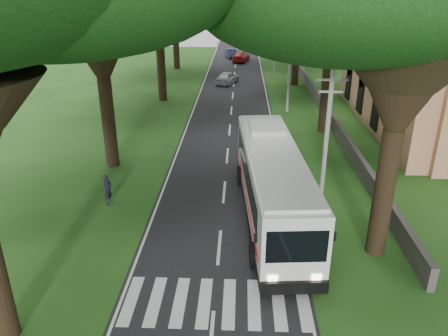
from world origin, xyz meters
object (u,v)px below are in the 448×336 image
(pole_mid, at_px, (289,69))
(distant_car_a, at_px, (227,78))
(distant_car_b, at_px, (231,53))
(pedestrian, at_px, (108,190))
(distant_car_c, at_px, (241,57))
(pole_far, at_px, (275,41))
(coach_bus, at_px, (273,182))
(church, at_px, (443,71))
(pole_near, at_px, (326,140))

(pole_mid, xyz_separation_m, distant_car_a, (-6.30, 12.10, -3.39))
(distant_car_b, relative_size, pedestrian, 2.30)
(distant_car_c, bearing_deg, distant_car_b, -54.64)
(pole_far, bearing_deg, distant_car_b, 118.54)
(coach_bus, bearing_deg, pole_mid, 77.93)
(pedestrian, bearing_deg, pole_far, -1.20)
(distant_car_a, relative_size, pedestrian, 2.39)
(pole_mid, xyz_separation_m, pedestrian, (-12.13, -19.80, -3.25))
(church, height_order, pole_mid, church)
(distant_car_b, bearing_deg, pole_mid, -91.89)
(coach_bus, relative_size, distant_car_c, 2.59)
(pole_mid, height_order, coach_bus, pole_mid)
(coach_bus, bearing_deg, distant_car_c, 87.80)
(coach_bus, bearing_deg, pole_near, 13.08)
(pole_near, height_order, pole_far, same)
(church, height_order, coach_bus, church)
(pole_near, relative_size, distant_car_b, 1.87)
(church, bearing_deg, pole_mid, 160.19)
(church, xyz_separation_m, pedestrian, (-24.49, -15.35, -3.98))
(church, relative_size, distant_car_a, 5.40)
(coach_bus, relative_size, distant_car_a, 3.04)
(coach_bus, relative_size, distant_car_b, 3.16)
(pedestrian, bearing_deg, coach_bus, -80.86)
(pole_far, height_order, coach_bus, pole_far)
(distant_car_a, height_order, distant_car_c, distant_car_a)
(distant_car_c, bearing_deg, church, 128.33)
(church, relative_size, pole_mid, 3.00)
(church, distance_m, distant_car_c, 36.99)
(distant_car_b, distance_m, distant_car_c, 3.83)
(distant_car_c, bearing_deg, pole_far, 130.79)
(pole_far, bearing_deg, pedestrian, -106.95)
(pole_near, distance_m, distant_car_c, 48.45)
(pedestrian, bearing_deg, pole_near, -75.18)
(pole_far, height_order, distant_car_c, pole_far)
(pole_near, relative_size, pedestrian, 4.30)
(pole_mid, distance_m, distant_car_b, 32.39)
(pole_near, distance_m, distant_car_a, 32.89)
(pole_mid, relative_size, pedestrian, 4.30)
(pole_mid, relative_size, distant_car_b, 1.87)
(distant_car_a, xyz_separation_m, distant_car_b, (0.00, 19.48, -0.05))
(pole_near, bearing_deg, coach_bus, -162.50)
(pole_far, height_order, distant_car_b, pole_far)
(distant_car_b, bearing_deg, distant_car_a, -103.18)
(pole_far, relative_size, distant_car_b, 1.87)
(pole_mid, xyz_separation_m, distant_car_c, (-4.70, 28.10, -3.39))
(distant_car_b, bearing_deg, pole_near, -96.21)
(pole_near, xyz_separation_m, pole_mid, (0.00, 20.00, 0.00))
(distant_car_a, bearing_deg, distant_car_c, -76.10)
(church, distance_m, pedestrian, 29.18)
(pole_far, distance_m, distant_car_b, 13.63)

